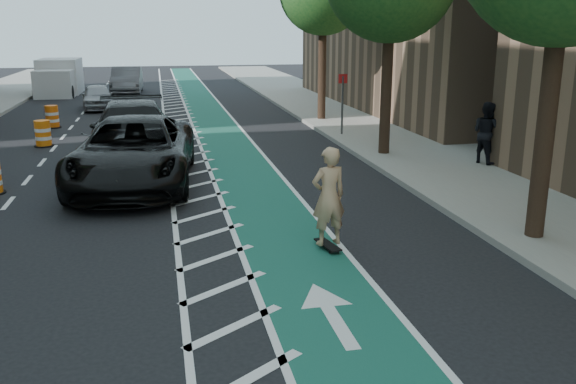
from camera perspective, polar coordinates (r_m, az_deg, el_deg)
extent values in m
plane|color=black|center=(11.65, -14.15, -6.59)|extent=(120.00, 120.00, 0.00)
cube|color=#175244|center=(21.40, -5.28, 3.74)|extent=(2.00, 90.00, 0.01)
cube|color=silver|center=(21.28, -9.30, 3.54)|extent=(1.40, 90.00, 0.01)
cube|color=gray|center=(23.04, 11.03, 4.52)|extent=(5.00, 90.00, 0.15)
cube|color=gray|center=(22.21, 5.17, 4.36)|extent=(0.12, 90.00, 0.16)
cylinder|color=#382619|center=(13.23, 21.84, 5.27)|extent=(0.36, 0.36, 4.40)
cylinder|color=#382619|center=(20.31, 9.31, 9.26)|extent=(0.36, 0.36, 4.40)
cylinder|color=#382619|center=(27.89, 3.32, 11.00)|extent=(0.36, 0.36, 4.40)
cylinder|color=#4C4C4C|center=(24.08, 5.10, 7.90)|extent=(0.08, 0.08, 2.40)
cube|color=red|center=(23.97, 5.16, 10.51)|extent=(0.35, 0.02, 0.35)
cube|color=black|center=(12.05, 3.74, -4.94)|extent=(0.38, 0.83, 0.03)
cylinder|color=black|center=(12.26, 2.82, -4.87)|extent=(0.04, 0.07, 0.06)
cylinder|color=black|center=(12.33, 3.51, -4.76)|extent=(0.04, 0.07, 0.06)
cylinder|color=black|center=(11.81, 3.96, -5.68)|extent=(0.04, 0.07, 0.06)
cylinder|color=black|center=(11.88, 4.68, -5.57)|extent=(0.04, 0.07, 0.06)
imported|color=tan|center=(11.75, 3.82, -0.41)|extent=(0.79, 0.60, 1.94)
imported|color=black|center=(17.23, -14.23, 3.65)|extent=(3.66, 6.90, 1.85)
imported|color=black|center=(20.42, -14.23, 5.44)|extent=(2.90, 6.56, 1.87)
imported|color=#96969B|center=(34.13, -17.39, 8.51)|extent=(1.96, 4.02, 1.32)
imported|color=#5B5A5F|center=(41.77, -14.83, 10.08)|extent=(1.94, 5.26, 1.72)
imported|color=black|center=(19.72, 18.06, 5.30)|extent=(0.99, 1.11, 1.90)
cube|color=silver|center=(43.07, -20.52, 10.11)|extent=(2.50, 3.60, 2.23)
cube|color=silver|center=(40.45, -21.05, 9.39)|extent=(2.25, 1.81, 1.67)
cylinder|color=black|center=(40.24, -22.52, 8.58)|extent=(0.29, 0.78, 0.78)
cylinder|color=black|center=(39.90, -19.66, 8.81)|extent=(0.29, 0.78, 0.78)
cylinder|color=black|center=(44.17, -21.56, 9.17)|extent=(0.29, 0.78, 0.78)
cylinder|color=black|center=(43.87, -18.95, 9.37)|extent=(0.29, 0.78, 0.78)
cylinder|color=orange|center=(24.01, -21.95, 5.10)|extent=(0.55, 0.55, 0.96)
cylinder|color=silver|center=(24.04, -21.92, 4.73)|extent=(0.56, 0.56, 0.13)
cylinder|color=silver|center=(23.99, -21.98, 5.42)|extent=(0.56, 0.56, 0.13)
cylinder|color=black|center=(24.09, -21.85, 4.03)|extent=(0.70, 0.70, 0.04)
cylinder|color=#ED5F0C|center=(28.41, -21.21, 6.59)|extent=(0.56, 0.56, 0.96)
cylinder|color=silver|center=(28.44, -21.18, 6.27)|extent=(0.57, 0.57, 0.13)
cylinder|color=silver|center=(28.40, -21.24, 6.87)|extent=(0.57, 0.57, 0.13)
cylinder|color=black|center=(28.48, -21.12, 5.68)|extent=(0.70, 0.70, 0.04)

